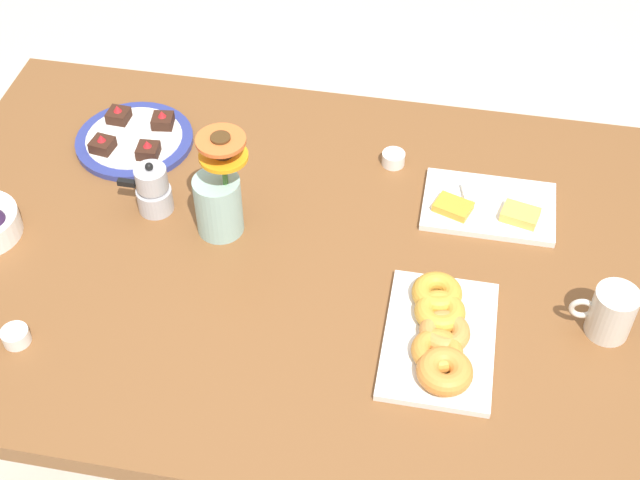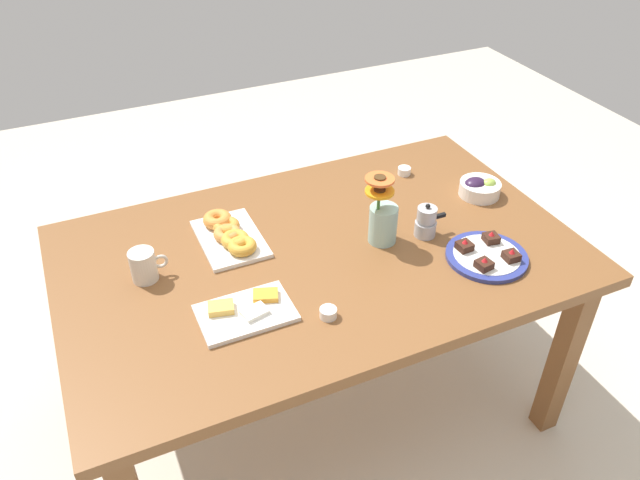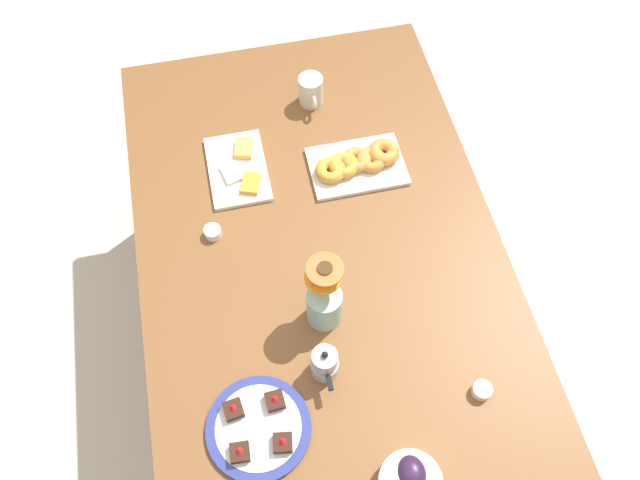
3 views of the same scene
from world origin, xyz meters
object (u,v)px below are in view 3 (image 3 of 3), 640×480
object	(u,v)px
jam_cup_honey	(213,232)
flower_vase	(324,302)
croissant_platter	(358,163)
dessert_plate	(258,428)
dining_table	(320,261)
jam_cup_berry	(482,390)
moka_pot	(325,363)
coffee_mug	(311,90)
cheese_platter	(239,168)

from	to	relation	value
jam_cup_honey	flower_vase	xyz separation A→B (m)	(0.30, 0.25, 0.07)
croissant_platter	dessert_plate	world-z (taller)	dessert_plate
dining_table	jam_cup_honey	bearing A→B (deg)	-109.96
dining_table	jam_cup_honey	distance (m)	0.32
jam_cup_honey	croissant_platter	bearing A→B (deg)	107.10
jam_cup_berry	moka_pot	world-z (taller)	moka_pot
jam_cup_berry	moka_pot	size ratio (longest dim) A/B	0.40
dining_table	flower_vase	bearing A→B (deg)	-9.32
coffee_mug	cheese_platter	bearing A→B (deg)	-50.51
jam_cup_honey	cheese_platter	bearing A→B (deg)	153.04
coffee_mug	jam_cup_honey	distance (m)	0.56
cheese_platter	moka_pot	size ratio (longest dim) A/B	2.18
croissant_platter	moka_pot	xyz separation A→B (m)	(0.59, -0.23, 0.03)
jam_cup_berry	flower_vase	xyz separation A→B (m)	(-0.28, -0.33, 0.07)
moka_pot	jam_cup_berry	bearing A→B (deg)	69.49
jam_cup_berry	dessert_plate	size ratio (longest dim) A/B	0.19
dining_table	coffee_mug	world-z (taller)	coffee_mug
coffee_mug	moka_pot	bearing A→B (deg)	-9.73
flower_vase	moka_pot	xyz separation A→B (m)	(0.14, -0.03, -0.03)
dining_table	dessert_plate	xyz separation A→B (m)	(0.45, -0.25, 0.10)
dining_table	flower_vase	xyz separation A→B (m)	(0.20, -0.03, 0.17)
cheese_platter	jam_cup_berry	size ratio (longest dim) A/B	5.42
moka_pot	flower_vase	bearing A→B (deg)	167.99
coffee_mug	jam_cup_berry	world-z (taller)	coffee_mug
cheese_platter	moka_pot	world-z (taller)	moka_pot
dining_table	jam_cup_berry	size ratio (longest dim) A/B	33.33
jam_cup_berry	dessert_plate	bearing A→B (deg)	-92.93
dining_table	jam_cup_berry	distance (m)	0.57
flower_vase	dessert_plate	bearing A→B (deg)	-40.54
croissant_platter	dessert_plate	distance (m)	0.81
croissant_platter	flower_vase	distance (m)	0.49
cheese_platter	jam_cup_honey	size ratio (longest dim) A/B	5.42
croissant_platter	flower_vase	world-z (taller)	flower_vase
coffee_mug	flower_vase	world-z (taller)	flower_vase
jam_cup_berry	jam_cup_honey	bearing A→B (deg)	-135.04
croissant_platter	jam_cup_berry	distance (m)	0.73
croissant_platter	jam_cup_berry	xyz separation A→B (m)	(0.72, 0.13, -0.01)
moka_pot	dessert_plate	bearing A→B (deg)	-59.79
jam_cup_honey	jam_cup_berry	xyz separation A→B (m)	(0.58, 0.58, 0.00)
jam_cup_berry	cheese_platter	bearing A→B (deg)	-148.69
croissant_platter	jam_cup_berry	bearing A→B (deg)	10.30
cheese_platter	croissant_platter	world-z (taller)	croissant_platter
dessert_plate	dining_table	bearing A→B (deg)	151.23
flower_vase	moka_pot	size ratio (longest dim) A/B	2.00
cheese_platter	jam_cup_honey	distance (m)	0.23
coffee_mug	jam_cup_berry	size ratio (longest dim) A/B	2.33
dining_table	croissant_platter	size ratio (longest dim) A/B	5.62
dining_table	cheese_platter	world-z (taller)	cheese_platter
dining_table	moka_pot	distance (m)	0.37
dessert_plate	flower_vase	distance (m)	0.34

